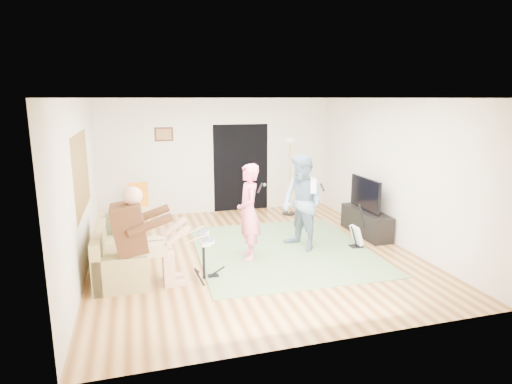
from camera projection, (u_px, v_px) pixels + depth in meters
floor at (252, 253)px, 7.64m from camera, size 6.00×6.00×0.00m
walls at (252, 178)px, 7.35m from camera, size 5.50×6.00×2.70m
ceiling at (252, 98)px, 7.06m from camera, size 6.00×6.00×0.00m
window_blinds at (81, 173)px, 6.76m from camera, size 0.00×2.05×2.05m
doorway at (241, 168)px, 10.37m from camera, size 2.10×0.00×2.10m
picture_frame at (164, 134)px, 9.70m from camera, size 0.42×0.03×0.32m
area_rug at (283, 250)px, 7.77m from camera, size 3.15×3.47×0.02m
sofa at (117, 256)px, 6.76m from camera, size 0.77×1.86×0.75m
drummer at (145, 248)px, 6.20m from camera, size 0.97×0.54×1.49m
drum_kit at (204, 259)px, 6.49m from camera, size 0.38×0.68×0.70m
singer at (249, 212)px, 7.21m from camera, size 0.43×0.62×1.64m
microphone at (260, 188)px, 7.18m from camera, size 0.06×0.06×0.24m
guitarist at (302, 203)px, 7.65m from camera, size 0.91×1.02×1.73m
guitar_held at (313, 185)px, 7.64m from camera, size 0.31×0.61×0.26m
guitar_spare at (357, 235)px, 7.86m from camera, size 0.30×0.27×0.83m
torchiere_lamp at (290, 163)px, 9.93m from camera, size 0.32×0.32×1.79m
dining_chair at (139, 213)px, 9.00m from camera, size 0.43×0.45×0.96m
tv_cabinet at (366, 222)px, 8.63m from camera, size 0.40×1.40×0.50m
television at (365, 193)px, 8.49m from camera, size 0.06×1.04×0.63m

